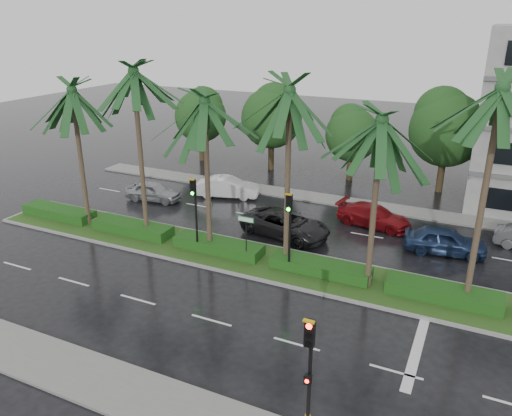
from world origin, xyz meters
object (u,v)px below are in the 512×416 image
at_px(street_sign, 246,228).
at_px(car_white, 228,187).
at_px(signal_near, 309,373).
at_px(car_darkgrey, 285,224).
at_px(car_red, 374,216).
at_px(signal_median_left, 195,205).
at_px(car_silver, 153,191).
at_px(car_blue, 445,241).

xyz_separation_m(street_sign, car_white, (-6.00, 9.06, -1.37)).
xyz_separation_m(signal_near, street_sign, (-7.00, 9.87, -0.38)).
height_order(signal_near, car_darkgrey, signal_near).
bearing_deg(car_darkgrey, street_sign, -175.96).
bearing_deg(car_darkgrey, car_red, -39.13).
xyz_separation_m(signal_median_left, car_silver, (-7.50, 6.28, -2.31)).
relative_size(street_sign, car_blue, 0.58).
height_order(car_darkgrey, car_blue, car_darkgrey).
height_order(car_silver, car_white, car_white).
xyz_separation_m(signal_near, car_darkgrey, (-6.50, 14.22, -1.73)).
bearing_deg(car_blue, car_white, 71.76).
distance_m(car_red, car_blue, 5.01).
height_order(signal_near, car_white, signal_near).
bearing_deg(car_blue, car_silver, 82.71).
xyz_separation_m(street_sign, car_red, (5.00, 8.16, -1.44)).
relative_size(street_sign, car_darkgrey, 0.47).
bearing_deg(car_silver, street_sign, -127.16).
bearing_deg(car_darkgrey, car_blue, -69.30).
relative_size(car_silver, car_red, 0.86).
bearing_deg(signal_near, signal_median_left, 135.91).
distance_m(car_white, car_darkgrey, 8.03).
relative_size(signal_near, car_darkgrey, 0.79).
height_order(car_white, car_darkgrey, car_darkgrey).
height_order(car_silver, car_red, car_silver).
xyz_separation_m(signal_near, car_silver, (-17.50, 15.96, -1.81)).
xyz_separation_m(car_darkgrey, car_blue, (9.00, 1.60, -0.01)).
height_order(car_darkgrey, car_red, car_darkgrey).
relative_size(car_white, car_darkgrey, 0.83).
bearing_deg(car_white, car_red, -111.40).
bearing_deg(street_sign, car_blue, 32.08).
bearing_deg(signal_near, car_red, 96.33).
height_order(signal_median_left, street_sign, signal_median_left).
height_order(signal_near, car_blue, signal_near).
height_order(signal_median_left, car_blue, signal_median_left).
height_order(signal_median_left, car_silver, signal_median_left).
bearing_deg(street_sign, car_darkgrey, 83.44).
distance_m(car_silver, car_darkgrey, 11.14).
distance_m(street_sign, car_blue, 11.29).
height_order(street_sign, car_darkgrey, street_sign).
bearing_deg(street_sign, signal_median_left, -176.53).
bearing_deg(signal_median_left, signal_near, -44.09).
relative_size(signal_near, car_red, 0.92).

